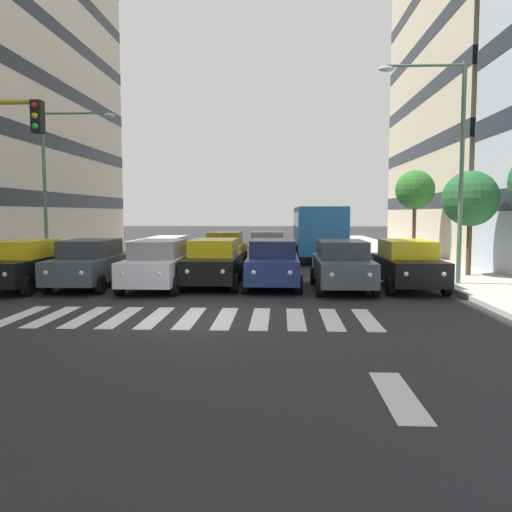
# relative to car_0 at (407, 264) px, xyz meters

# --- Properties ---
(ground_plane) EXTENTS (180.00, 180.00, 0.00)m
(ground_plane) POSITION_rel_car_0_xyz_m (6.77, 5.34, -0.89)
(ground_plane) COLOR #262628
(building_left_block_0) EXTENTS (10.92, 18.84, 20.34)m
(building_left_block_0) POSITION_rel_car_0_xyz_m (-10.04, -16.76, 9.28)
(building_left_block_0) COLOR beige
(building_left_block_0) RESTS_ON ground_plane
(crosswalk_markings) EXTENTS (9.45, 2.80, 0.01)m
(crosswalk_markings) POSITION_rel_car_0_xyz_m (6.77, 5.34, -0.88)
(crosswalk_markings) COLOR silver
(crosswalk_markings) RESTS_ON ground_plane
(lane_arrow_0) EXTENTS (0.50, 2.20, 0.01)m
(lane_arrow_0) POSITION_rel_car_0_xyz_m (2.71, 10.84, -0.88)
(lane_arrow_0) COLOR silver
(lane_arrow_0) RESTS_ON ground_plane
(car_0) EXTENTS (2.02, 4.44, 1.72)m
(car_0) POSITION_rel_car_0_xyz_m (0.00, 0.00, 0.00)
(car_0) COLOR black
(car_0) RESTS_ON ground_plane
(car_1) EXTENTS (2.02, 4.44, 1.72)m
(car_1) POSITION_rel_car_0_xyz_m (2.32, 0.31, 0.00)
(car_1) COLOR #474C51
(car_1) RESTS_ON ground_plane
(car_2) EXTENTS (2.02, 4.44, 1.72)m
(car_2) POSITION_rel_car_0_xyz_m (4.74, -0.18, 0.00)
(car_2) COLOR navy
(car_2) RESTS_ON ground_plane
(car_3) EXTENTS (2.02, 4.44, 1.72)m
(car_3) POSITION_rel_car_0_xyz_m (6.90, -0.34, 0.00)
(car_3) COLOR black
(car_3) RESTS_ON ground_plane
(car_4) EXTENTS (2.02, 4.44, 1.72)m
(car_4) POSITION_rel_car_0_xyz_m (8.78, 0.44, 0.00)
(car_4) COLOR silver
(car_4) RESTS_ON ground_plane
(car_5) EXTENTS (2.02, 4.44, 1.72)m
(car_5) POSITION_rel_car_0_xyz_m (11.31, 0.20, 0.00)
(car_5) COLOR #474C51
(car_5) RESTS_ON ground_plane
(car_6) EXTENTS (2.02, 4.44, 1.72)m
(car_6) POSITION_rel_car_0_xyz_m (13.51, 0.70, 0.00)
(car_6) COLOR black
(car_6) RESTS_ON ground_plane
(car_row2_0) EXTENTS (2.02, 4.44, 1.72)m
(car_row2_0) POSITION_rel_car_0_xyz_m (7.26, -7.63, 0.00)
(car_row2_0) COLOR gold
(car_row2_0) RESTS_ON ground_plane
(car_row2_1) EXTENTS (2.02, 4.44, 1.72)m
(car_row2_1) POSITION_rel_car_0_xyz_m (5.13, -8.21, 0.00)
(car_row2_1) COLOR #B2B7BC
(car_row2_1) RESTS_ON ground_plane
(bus_behind_traffic) EXTENTS (2.78, 10.50, 3.00)m
(bus_behind_traffic) POSITION_rel_car_0_xyz_m (2.32, -12.47, 0.97)
(bus_behind_traffic) COLOR #286BAD
(bus_behind_traffic) RESTS_ON ground_plane
(street_lamp_left) EXTENTS (3.07, 0.28, 7.83)m
(street_lamp_left) POSITION_rel_car_0_xyz_m (-1.47, -0.51, 4.02)
(street_lamp_left) COLOR #4C6B56
(street_lamp_left) RESTS_ON sidewalk_left
(street_lamp_right) EXTENTS (3.49, 0.28, 7.24)m
(street_lamp_right) POSITION_rel_car_0_xyz_m (14.89, -5.50, 3.75)
(street_lamp_right) COLOR #4C6B56
(street_lamp_right) RESTS_ON sidewalk_right
(street_tree_1) EXTENTS (2.24, 2.24, 4.23)m
(street_tree_1) POSITION_rel_car_0_xyz_m (-3.20, -3.07, 2.36)
(street_tree_1) COLOR #513823
(street_tree_1) RESTS_ON sidewalk_left
(street_tree_2) EXTENTS (2.13, 2.13, 4.86)m
(street_tree_2) POSITION_rel_car_0_xyz_m (-2.90, -10.69, 3.03)
(street_tree_2) COLOR #513823
(street_tree_2) RESTS_ON sidewalk_left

